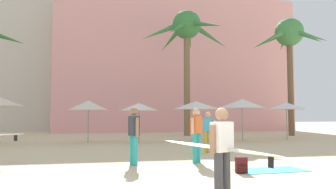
# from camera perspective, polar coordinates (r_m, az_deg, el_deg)

# --- Properties ---
(hotel_pink) EXTENTS (22.60, 8.78, 12.80)m
(hotel_pink) POSITION_cam_1_polar(r_m,az_deg,el_deg) (33.94, 0.69, 4.64)
(hotel_pink) COLOR pink
(hotel_pink) RESTS_ON ground
(palm_tree_far_left) EXTENTS (5.62, 5.54, 8.80)m
(palm_tree_far_left) POSITION_cam_1_polar(r_m,az_deg,el_deg) (26.43, 20.50, 9.12)
(palm_tree_far_left) COLOR brown
(palm_tree_far_left) RESTS_ON ground
(palm_tree_center) EXTENTS (6.85, 6.76, 9.41)m
(palm_tree_center) POSITION_cam_1_polar(r_m,az_deg,el_deg) (24.96, 3.25, 10.68)
(palm_tree_center) COLOR brown
(palm_tree_center) RESTS_ON ground
(cafe_umbrella_0) EXTENTS (2.71, 2.71, 2.47)m
(cafe_umbrella_0) POSITION_cam_1_polar(r_m,az_deg,el_deg) (19.52, 12.86, -1.55)
(cafe_umbrella_0) COLOR gray
(cafe_umbrella_0) RESTS_ON ground
(cafe_umbrella_1) EXTENTS (2.31, 2.31, 2.31)m
(cafe_umbrella_1) POSITION_cam_1_polar(r_m,az_deg,el_deg) (21.56, 20.05, -1.89)
(cafe_umbrella_1) COLOR gray
(cafe_umbrella_1) RESTS_ON ground
(cafe_umbrella_2) EXTENTS (2.22, 2.22, 2.33)m
(cafe_umbrella_2) POSITION_cam_1_polar(r_m,az_deg,el_deg) (18.49, -13.77, -1.84)
(cafe_umbrella_2) COLOR gray
(cafe_umbrella_2) RESTS_ON ground
(cafe_umbrella_4) EXTENTS (2.70, 2.70, 2.34)m
(cafe_umbrella_4) POSITION_cam_1_polar(r_m,az_deg,el_deg) (19.08, 4.91, -1.88)
(cafe_umbrella_4) COLOR gray
(cafe_umbrella_4) RESTS_ON ground
(cafe_umbrella_5) EXTENTS (2.18, 2.18, 2.20)m
(cafe_umbrella_5) POSITION_cam_1_polar(r_m,az_deg,el_deg) (18.25, -5.11, -2.17)
(cafe_umbrella_5) COLOR gray
(cafe_umbrella_5) RESTS_ON ground
(beach_towel) EXTENTS (1.98, 1.06, 0.01)m
(beach_towel) POSITION_cam_1_polar(r_m,az_deg,el_deg) (9.61, 17.56, -12.52)
(beach_towel) COLOR #4CC6D6
(beach_towel) RESTS_ON ground
(backpack) EXTENTS (0.33, 0.28, 0.42)m
(backpack) POSITION_cam_1_polar(r_m,az_deg,el_deg) (8.92, 12.74, -12.03)
(backpack) COLOR #4B1819
(backpack) RESTS_ON ground
(person_far_right) EXTENTS (1.74, 2.61, 1.66)m
(person_far_right) POSITION_cam_1_polar(r_m,az_deg,el_deg) (6.16, 9.08, -9.31)
(person_far_right) COLOR #3D3D42
(person_far_right) RESTS_ON ground
(person_far_left) EXTENTS (0.50, 0.49, 1.74)m
(person_far_left) POSITION_cam_1_polar(r_m,az_deg,el_deg) (10.49, 5.00, -6.70)
(person_far_left) COLOR teal
(person_far_left) RESTS_ON ground
(person_near_left) EXTENTS (0.52, 0.47, 1.65)m
(person_near_left) POSITION_cam_1_polar(r_m,az_deg,el_deg) (13.22, 7.10, -6.27)
(person_near_left) COLOR gold
(person_near_left) RESTS_ON ground
(person_near_right) EXTENTS (0.33, 0.60, 1.76)m
(person_near_right) POSITION_cam_1_polar(r_m,az_deg,el_deg) (10.03, -6.01, -6.78)
(person_near_right) COLOR teal
(person_near_right) RESTS_ON ground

